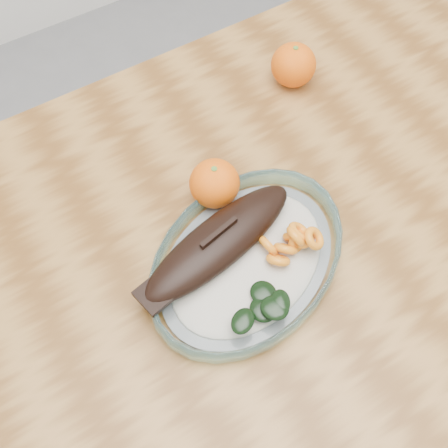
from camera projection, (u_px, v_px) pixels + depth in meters
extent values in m
plane|color=slate|center=(253.00, 381.00, 1.42)|extent=(3.00, 3.00, 0.00)
cube|color=brown|center=(277.00, 245.00, 0.79)|extent=(1.20, 0.80, 0.04)
cylinder|color=brown|center=(368.00, 115.00, 1.40)|extent=(0.06, 0.06, 0.71)
ellipsoid|color=white|center=(247.00, 262.00, 0.75)|extent=(0.65, 0.55, 0.01)
torus|color=#97DEEA|center=(248.00, 259.00, 0.74)|extent=(0.69, 0.69, 0.03)
ellipsoid|color=silver|center=(248.00, 256.00, 0.73)|extent=(0.57, 0.49, 0.02)
ellipsoid|color=black|center=(219.00, 236.00, 0.72)|extent=(0.26, 0.12, 0.04)
ellipsoid|color=black|center=(219.00, 239.00, 0.72)|extent=(0.22, 0.10, 0.02)
cube|color=black|center=(155.00, 288.00, 0.68)|extent=(0.05, 0.05, 0.01)
cube|color=black|center=(219.00, 229.00, 0.70)|extent=(0.06, 0.02, 0.02)
torus|color=#D5580F|center=(269.00, 240.00, 0.72)|extent=(0.02, 0.04, 0.04)
torus|color=#D5580F|center=(304.00, 234.00, 0.73)|extent=(0.04, 0.04, 0.03)
torus|color=#D5580F|center=(296.00, 231.00, 0.73)|extent=(0.04, 0.04, 0.04)
torus|color=#D5580F|center=(279.00, 254.00, 0.71)|extent=(0.05, 0.04, 0.04)
torus|color=#D5580F|center=(303.00, 234.00, 0.73)|extent=(0.04, 0.05, 0.04)
torus|color=#D5580F|center=(298.00, 233.00, 0.73)|extent=(0.04, 0.04, 0.04)
torus|color=#D5580F|center=(287.00, 243.00, 0.72)|extent=(0.04, 0.04, 0.04)
torus|color=#D5580F|center=(298.00, 236.00, 0.73)|extent=(0.04, 0.04, 0.04)
torus|color=#D5580F|center=(297.00, 230.00, 0.72)|extent=(0.03, 0.03, 0.04)
torus|color=#D5580F|center=(316.00, 232.00, 0.71)|extent=(0.04, 0.05, 0.04)
torus|color=#D5580F|center=(301.00, 226.00, 0.72)|extent=(0.03, 0.04, 0.03)
ellipsoid|color=black|center=(265.00, 304.00, 0.68)|extent=(0.05, 0.05, 0.01)
ellipsoid|color=black|center=(264.00, 288.00, 0.69)|extent=(0.04, 0.04, 0.01)
ellipsoid|color=black|center=(276.00, 303.00, 0.67)|extent=(0.05, 0.05, 0.01)
ellipsoid|color=black|center=(281.00, 298.00, 0.68)|extent=(0.04, 0.04, 0.01)
ellipsoid|color=black|center=(243.00, 316.00, 0.66)|extent=(0.04, 0.04, 0.01)
sphere|color=#DF3F04|center=(215.00, 183.00, 0.78)|extent=(0.07, 0.07, 0.07)
sphere|color=#DF3F04|center=(293.00, 65.00, 0.89)|extent=(0.07, 0.07, 0.07)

